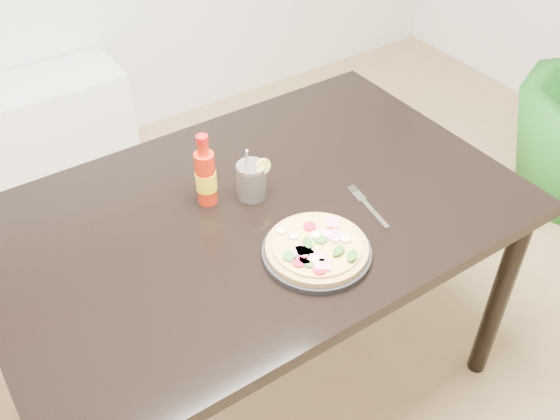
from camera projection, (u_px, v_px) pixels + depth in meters
dining_table at (256, 232)px, 1.71m from camera, size 1.40×0.90×0.75m
plate at (317, 252)px, 1.52m from camera, size 0.27×0.27×0.02m
pizza at (317, 247)px, 1.50m from camera, size 0.25×0.25×0.03m
hot_sauce_bottle at (206, 176)px, 1.62m from camera, size 0.07×0.07×0.21m
cola_cup at (252, 181)px, 1.66m from camera, size 0.09×0.08×0.17m
fork at (367, 205)px, 1.66m from camera, size 0.05×0.19×0.00m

